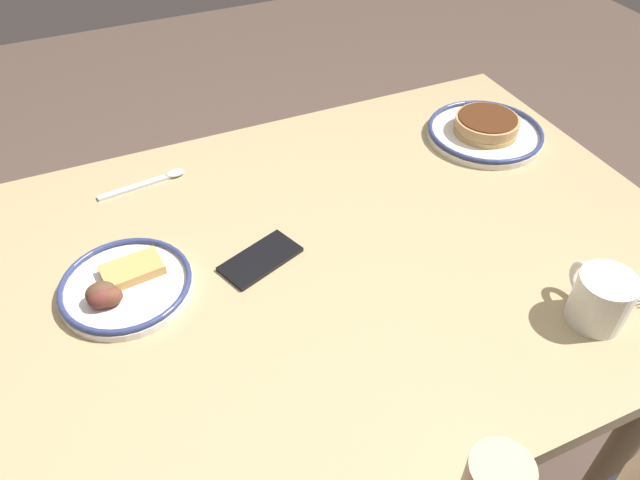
% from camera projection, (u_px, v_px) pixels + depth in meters
% --- Properties ---
extents(ground_plane, '(6.00, 6.00, 0.00)m').
position_uv_depth(ground_plane, '(322.00, 456.00, 1.58)').
color(ground_plane, brown).
extents(dining_table, '(1.35, 0.93, 0.73)m').
position_uv_depth(dining_table, '(323.00, 290.00, 1.14)').
color(dining_table, tan).
rests_on(dining_table, ground_plane).
extents(plate_near_main, '(0.26, 0.26, 0.05)m').
position_uv_depth(plate_near_main, '(485.00, 130.00, 1.36)').
color(plate_near_main, silver).
rests_on(plate_near_main, dining_table).
extents(plate_center_pancakes, '(0.22, 0.22, 0.05)m').
position_uv_depth(plate_center_pancakes, '(124.00, 286.00, 1.01)').
color(plate_center_pancakes, white).
rests_on(plate_center_pancakes, dining_table).
extents(coffee_mug, '(0.09, 0.12, 0.09)m').
position_uv_depth(coffee_mug, '(601.00, 298.00, 0.95)').
color(coffee_mug, white).
rests_on(coffee_mug, dining_table).
extents(cell_phone, '(0.16, 0.12, 0.01)m').
position_uv_depth(cell_phone, '(260.00, 259.00, 1.07)').
color(cell_phone, black).
rests_on(cell_phone, dining_table).
extents(tea_spoon, '(0.18, 0.04, 0.01)m').
position_uv_depth(tea_spoon, '(155.00, 180.00, 1.24)').
color(tea_spoon, silver).
rests_on(tea_spoon, dining_table).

